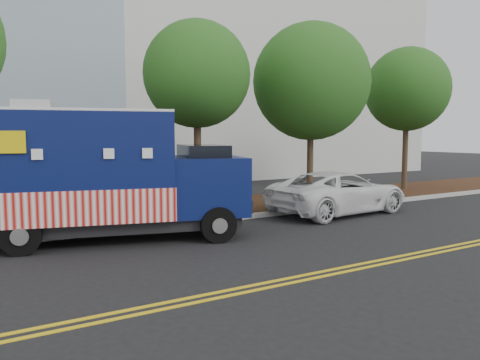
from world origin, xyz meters
TOP-DOWN VIEW (x-y plane):
  - ground at (0.00, 0.00)m, footprint 120.00×120.00m
  - curb at (0.00, 1.40)m, footprint 120.00×0.18m
  - mulch_strip at (0.00, 3.50)m, footprint 120.00×4.00m
  - centerline_near at (0.00, -4.45)m, footprint 120.00×0.10m
  - centerline_far at (0.00, -4.70)m, footprint 120.00×0.10m
  - tree_b at (1.74, 3.32)m, footprint 3.70×3.70m
  - tree_c at (6.82, 3.31)m, footprint 4.68×4.68m
  - tree_d at (13.04, 3.71)m, footprint 3.96×3.96m
  - sign_post at (-1.99, 1.85)m, footprint 0.06×0.06m
  - food_truck at (-2.27, 0.74)m, footprint 7.22×4.16m
  - white_car at (5.90, 0.64)m, footprint 5.51×2.88m

SIDE VIEW (x-z plane):
  - ground at x=0.00m, z-range 0.00..0.00m
  - centerline_near at x=0.00m, z-range 0.00..0.01m
  - centerline_far at x=0.00m, z-range 0.00..0.01m
  - curb at x=0.00m, z-range 0.00..0.15m
  - mulch_strip at x=0.00m, z-range 0.00..0.15m
  - white_car at x=5.90m, z-range 0.00..1.48m
  - sign_post at x=-1.99m, z-range 0.00..2.40m
  - food_truck at x=-2.27m, z-range -0.17..3.43m
  - tree_b at x=1.74m, z-range 1.47..8.15m
  - tree_c at x=6.82m, z-range 1.25..8.46m
  - tree_d at x=13.04m, z-range 1.45..8.33m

